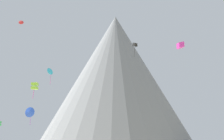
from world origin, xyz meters
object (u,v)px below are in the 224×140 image
at_px(kite_magenta_mid, 180,45).
at_px(kite_blue_low, 30,112).
at_px(kite_black_high, 135,45).
at_px(kite_red_high, 21,22).
at_px(kite_lime_low, 35,86).
at_px(kite_cyan_mid, 50,71).
at_px(rock_massif, 116,79).

bearing_deg(kite_magenta_mid, kite_blue_low, -121.48).
height_order(kite_black_high, kite_red_high, kite_red_high).
bearing_deg(kite_lime_low, kite_red_high, 119.74).
relative_size(kite_black_high, kite_cyan_mid, 0.86).
bearing_deg(kite_magenta_mid, kite_black_high, 179.91).
bearing_deg(rock_massif, kite_lime_low, -116.43).
bearing_deg(kite_red_high, kite_black_high, -5.77).
xyz_separation_m(kite_magenta_mid, kite_red_high, (-39.17, 33.11, 16.42)).
height_order(kite_cyan_mid, kite_red_high, kite_red_high).
xyz_separation_m(kite_black_high, kite_red_high, (-36.80, 2.76, 6.48)).
xyz_separation_m(rock_massif, kite_lime_low, (-28.39, -57.12, -13.89)).
height_order(kite_magenta_mid, kite_blue_low, kite_magenta_mid).
distance_m(kite_black_high, kite_magenta_mid, 32.03).
bearing_deg(kite_blue_low, kite_magenta_mid, -6.40).
bearing_deg(kite_magenta_mid, kite_cyan_mid, -144.91).
xyz_separation_m(kite_black_high, kite_magenta_mid, (2.36, -30.36, -9.94)).
bearing_deg(kite_cyan_mid, kite_blue_low, -144.31).
height_order(rock_massif, kite_red_high, rock_massif).
bearing_deg(kite_blue_low, kite_black_high, 44.56).
relative_size(rock_massif, kite_black_high, 17.92).
height_order(kite_cyan_mid, kite_blue_low, kite_cyan_mid).
height_order(kite_black_high, kite_blue_low, kite_black_high).
distance_m(rock_massif, kite_lime_low, 65.27).
height_order(kite_blue_low, kite_lime_low, kite_lime_low).
xyz_separation_m(kite_black_high, kite_blue_low, (-30.56, -13.62, -23.58)).
height_order(rock_massif, kite_black_high, rock_massif).
bearing_deg(kite_lime_low, rock_massif, 76.76).
bearing_deg(kite_blue_low, rock_massif, 77.31).
bearing_deg(kite_cyan_mid, kite_magenta_mid, -93.74).
relative_size(rock_massif, kite_magenta_mid, 56.96).
bearing_deg(rock_massif, kite_blue_low, -123.23).
relative_size(kite_cyan_mid, kite_blue_low, 1.28).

